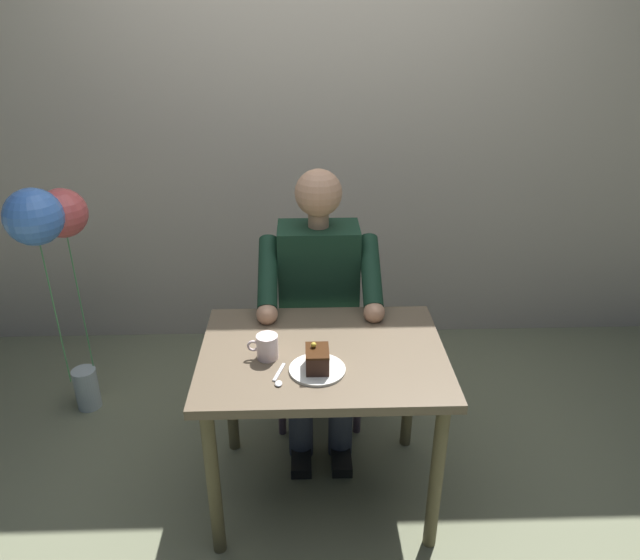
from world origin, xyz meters
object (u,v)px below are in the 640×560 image
chair (318,317)px  dessert_spoon (279,378)px  balloon_display (51,237)px  seated_person (319,305)px  coffee_cup (267,346)px  dining_table (323,372)px  cake_slice (317,359)px

chair → dessert_spoon: bearing=78.7°
chair → balloon_display: (1.18, 0.05, 0.46)m
seated_person → balloon_display: bearing=-5.9°
seated_person → coffee_cup: 0.54m
dining_table → seated_person: (0.00, -0.46, 0.05)m
chair → cake_slice: bearing=88.1°
chair → balloon_display: bearing=2.3°
cake_slice → balloon_display: bearing=-31.4°
seated_person → dining_table: bearing=90.0°
coffee_cup → dessert_spoon: size_ratio=0.81×
dessert_spoon → coffee_cup: bearing=-71.4°
seated_person → coffee_cup: size_ratio=10.95×
balloon_display → seated_person: bearing=174.1°
dining_table → coffee_cup: coffee_cup is taller
dining_table → seated_person: size_ratio=0.74×
chair → cake_slice: 0.80m
seated_person → balloon_display: (1.18, -0.12, 0.30)m
chair → coffee_cup: size_ratio=7.81×
chair → balloon_display: size_ratio=0.75×
seated_person → dessert_spoon: seated_person is taller
coffee_cup → dining_table: bearing=-170.1°
cake_slice → coffee_cup: cake_slice is taller
seated_person → balloon_display: 1.22m
coffee_cup → dessert_spoon: (-0.05, 0.14, -0.04)m
seated_person → cake_slice: (0.02, 0.58, 0.10)m
chair → coffee_cup: 0.74m
coffee_cup → balloon_display: balloon_display is taller
dining_table → seated_person: bearing=-90.0°
chair → balloon_display: balloon_display is taller
cake_slice → dessert_spoon: size_ratio=0.78×
cake_slice → balloon_display: (1.16, -0.71, 0.20)m
seated_person → chair: bearing=-90.0°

